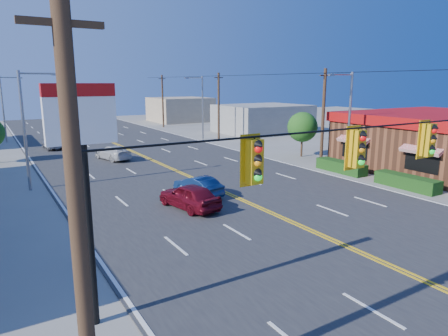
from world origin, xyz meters
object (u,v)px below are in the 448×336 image
kfc (438,140)px  car_white (113,153)px  signal_span (446,154)px  car_magenta (189,197)px  car_blue (198,187)px  car_silver (54,144)px  pizza_hut_sign (83,157)px

kfc → car_white: bearing=142.1°
signal_span → kfc: signal_span is taller
kfc → car_magenta: kfc is taller
car_blue → car_silver: size_ratio=0.95×
signal_span → car_magenta: (-3.42, 12.61, -4.15)m
car_magenta → car_silver: size_ratio=1.07×
pizza_hut_sign → car_magenta: (7.46, 8.61, -4.45)m
car_blue → signal_span: bearing=87.3°
car_blue → kfc: bearing=163.4°
kfc → car_blue: 21.99m
car_magenta → car_silver: car_magenta is taller
signal_span → car_white: 30.28m
signal_span → car_white: bearing=95.6°
signal_span → car_white: size_ratio=5.32×
car_magenta → car_blue: (1.69, 2.13, -0.10)m
car_blue → car_white: (-1.20, 15.11, 0.03)m
car_silver → pizza_hut_sign: bearing=80.9°
car_white → car_silver: car_white is taller
signal_span → car_magenta: 13.70m
car_magenta → car_white: bearing=-102.3°
pizza_hut_sign → kfc: bearing=14.5°
car_magenta → car_white: car_magenta is taller
car_silver → car_white: bearing=109.4°
car_silver → car_magenta: bearing=94.6°
car_blue → car_silver: bearing=-87.9°
kfc → car_blue: size_ratio=4.25×
kfc → car_silver: kfc is taller
kfc → car_silver: size_ratio=4.02×
pizza_hut_sign → car_silver: (4.11, 35.41, -4.62)m
car_magenta → signal_span: bearing=94.5°
car_magenta → kfc: bearing=167.9°
kfc → signal_span: bearing=-149.1°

